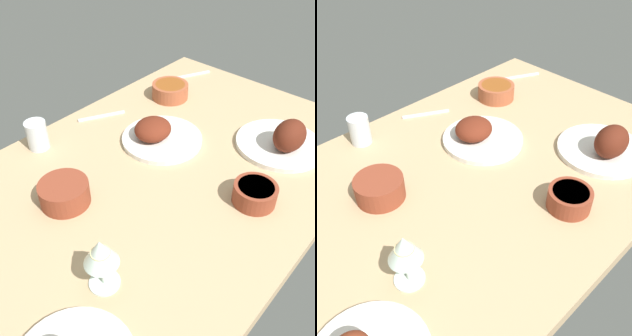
% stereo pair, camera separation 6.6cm
% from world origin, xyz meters
% --- Properties ---
extents(dining_table, '(1.40, 0.90, 0.04)m').
position_xyz_m(dining_table, '(0.00, 0.00, 0.02)').
color(dining_table, tan).
rests_on(dining_table, ground).
extents(plate_far_side, '(0.27, 0.27, 0.11)m').
position_xyz_m(plate_far_side, '(0.35, -0.22, 0.07)').
color(plate_far_side, silver).
rests_on(plate_far_side, dining_table).
extents(plate_near_viewer, '(0.26, 0.26, 0.08)m').
position_xyz_m(plate_near_viewer, '(0.12, 0.11, 0.07)').
color(plate_near_viewer, silver).
rests_on(plate_near_viewer, dining_table).
extents(bowl_cream, '(0.13, 0.13, 0.06)m').
position_xyz_m(bowl_cream, '(-0.25, 0.11, 0.07)').
color(bowl_cream, brown).
rests_on(bowl_cream, dining_table).
extents(bowl_soup, '(0.14, 0.14, 0.06)m').
position_xyz_m(bowl_soup, '(0.37, 0.26, 0.07)').
color(bowl_soup, '#A35133').
rests_on(bowl_soup, dining_table).
extents(bowl_sauce, '(0.12, 0.12, 0.06)m').
position_xyz_m(bowl_sauce, '(0.08, -0.27, 0.07)').
color(bowl_sauce, brown).
rests_on(bowl_sauce, dining_table).
extents(wine_glass, '(0.08, 0.08, 0.14)m').
position_xyz_m(wine_glass, '(-0.36, -0.16, 0.14)').
color(wine_glass, silver).
rests_on(wine_glass, dining_table).
extents(water_tumbler, '(0.07, 0.07, 0.09)m').
position_xyz_m(water_tumbler, '(-0.15, 0.37, 0.09)').
color(water_tumbler, silver).
rests_on(water_tumbler, dining_table).
extents(fork_loose, '(0.15, 0.09, 0.01)m').
position_xyz_m(fork_loose, '(0.10, 0.35, 0.04)').
color(fork_loose, silver).
rests_on(fork_loose, dining_table).
extents(spoon_loose, '(0.16, 0.08, 0.01)m').
position_xyz_m(spoon_loose, '(0.57, 0.31, 0.04)').
color(spoon_loose, silver).
rests_on(spoon_loose, dining_table).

